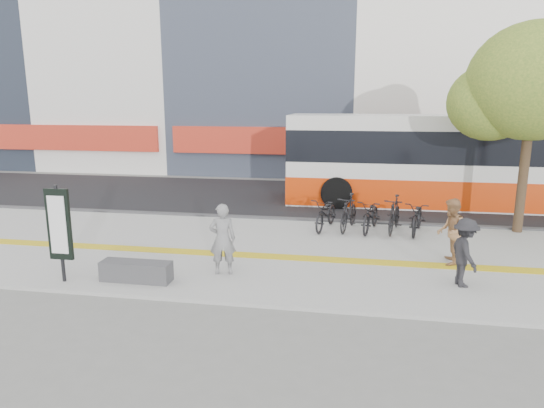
% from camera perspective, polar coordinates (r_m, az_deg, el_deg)
% --- Properties ---
extents(ground, '(120.00, 120.00, 0.00)m').
position_cam_1_polar(ground, '(11.70, -1.44, -8.13)').
color(ground, slate).
rests_on(ground, ground).
extents(sidewalk, '(40.00, 7.00, 0.08)m').
position_cam_1_polar(sidewalk, '(13.08, -0.15, -5.71)').
color(sidewalk, gray).
rests_on(sidewalk, ground).
extents(tactile_strip, '(40.00, 0.45, 0.01)m').
position_cam_1_polar(tactile_strip, '(12.60, -0.55, -6.21)').
color(tactile_strip, gold).
rests_on(tactile_strip, sidewalk).
extents(street, '(40.00, 8.00, 0.06)m').
position_cam_1_polar(street, '(20.28, 3.54, 0.74)').
color(street, black).
rests_on(street, ground).
extents(curb, '(40.00, 0.25, 0.14)m').
position_cam_1_polar(curb, '(16.40, 1.98, -1.88)').
color(curb, '#3B3B3D').
rests_on(curb, ground).
extents(bench, '(1.60, 0.45, 0.45)m').
position_cam_1_polar(bench, '(11.32, -15.82, -7.69)').
color(bench, '#3B3B3D').
rests_on(bench, sidewalk).
extents(signboard, '(0.55, 0.10, 2.20)m').
position_cam_1_polar(signboard, '(11.55, -23.97, -2.39)').
color(signboard, black).
rests_on(signboard, sidewalk).
extents(street_tree, '(4.40, 3.80, 6.31)m').
position_cam_1_polar(street_tree, '(16.36, 28.43, 12.37)').
color(street_tree, '#39291A').
rests_on(street_tree, sidewalk).
extents(bus, '(12.96, 3.07, 3.45)m').
position_cam_1_polar(bus, '(19.78, 21.19, 4.50)').
color(bus, silver).
rests_on(bus, street).
extents(bicycle_row, '(3.88, 2.02, 1.12)m').
position_cam_1_polar(bicycle_row, '(15.16, 11.71, -1.23)').
color(bicycle_row, black).
rests_on(bicycle_row, sidewalk).
extents(seated_woman, '(0.70, 0.55, 1.68)m').
position_cam_1_polar(seated_woman, '(11.21, -5.90, -4.16)').
color(seated_woman, black).
rests_on(seated_woman, sidewalk).
extents(pedestrian_tan, '(0.75, 0.89, 1.65)m').
position_cam_1_polar(pedestrian_tan, '(12.61, 20.43, -3.10)').
color(pedestrian_tan, '#986C44').
rests_on(pedestrian_tan, sidewalk).
extents(pedestrian_dark, '(0.75, 1.08, 1.52)m').
position_cam_1_polar(pedestrian_dark, '(11.26, 21.93, -5.37)').
color(pedestrian_dark, black).
rests_on(pedestrian_dark, sidewalk).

